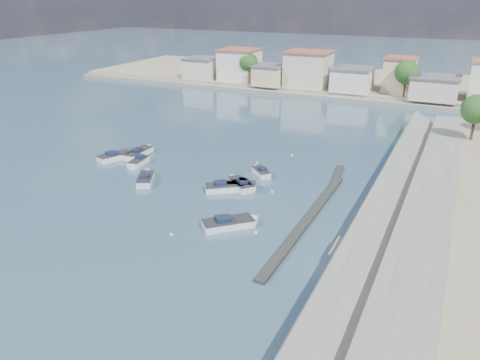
{
  "coord_description": "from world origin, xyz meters",
  "views": [
    {
      "loc": [
        19.96,
        -33.55,
        22.84
      ],
      "look_at": [
        -3.13,
        14.34,
        1.4
      ],
      "focal_mm": 35.0,
      "sensor_mm": 36.0,
      "label": 1
    }
  ],
  "objects_px": {
    "motorboat_c": "(240,184)",
    "motorboat_h": "(231,223)",
    "motorboat_d": "(239,185)",
    "motorboat_e": "(117,156)",
    "motorboat_f": "(260,172)",
    "motorboat_a": "(146,179)",
    "motorboat_b": "(226,188)",
    "motorboat_g": "(138,162)",
    "sailboat": "(139,152)"
  },
  "relations": [
    {
      "from": "motorboat_e",
      "to": "motorboat_h",
      "type": "bearing_deg",
      "value": -25.74
    },
    {
      "from": "motorboat_d",
      "to": "motorboat_h",
      "type": "height_order",
      "value": "same"
    },
    {
      "from": "motorboat_c",
      "to": "motorboat_d",
      "type": "distance_m",
      "value": 0.53
    },
    {
      "from": "motorboat_b",
      "to": "motorboat_h",
      "type": "distance_m",
      "value": 9.66
    },
    {
      "from": "sailboat",
      "to": "motorboat_c",
      "type": "bearing_deg",
      "value": -13.39
    },
    {
      "from": "motorboat_b",
      "to": "motorboat_g",
      "type": "height_order",
      "value": "same"
    },
    {
      "from": "motorboat_b",
      "to": "motorboat_d",
      "type": "relative_size",
      "value": 1.13
    },
    {
      "from": "motorboat_d",
      "to": "motorboat_f",
      "type": "xyz_separation_m",
      "value": [
        0.62,
        5.43,
        0.0
      ]
    },
    {
      "from": "motorboat_g",
      "to": "motorboat_h",
      "type": "bearing_deg",
      "value": -28.53
    },
    {
      "from": "motorboat_e",
      "to": "motorboat_h",
      "type": "relative_size",
      "value": 1.08
    },
    {
      "from": "motorboat_c",
      "to": "motorboat_f",
      "type": "height_order",
      "value": "same"
    },
    {
      "from": "motorboat_c",
      "to": "motorboat_d",
      "type": "height_order",
      "value": "same"
    },
    {
      "from": "motorboat_a",
      "to": "motorboat_d",
      "type": "xyz_separation_m",
      "value": [
        11.86,
        3.19,
        -0.0
      ]
    },
    {
      "from": "motorboat_d",
      "to": "motorboat_f",
      "type": "height_order",
      "value": "same"
    },
    {
      "from": "motorboat_d",
      "to": "motorboat_b",
      "type": "bearing_deg",
      "value": -130.04
    },
    {
      "from": "motorboat_g",
      "to": "motorboat_b",
      "type": "bearing_deg",
      "value": -9.83
    },
    {
      "from": "motorboat_a",
      "to": "motorboat_d",
      "type": "relative_size",
      "value": 1.12
    },
    {
      "from": "motorboat_e",
      "to": "motorboat_g",
      "type": "height_order",
      "value": "same"
    },
    {
      "from": "motorboat_b",
      "to": "motorboat_a",
      "type": "bearing_deg",
      "value": -169.9
    },
    {
      "from": "motorboat_a",
      "to": "motorboat_b",
      "type": "xyz_separation_m",
      "value": [
        10.79,
        1.92,
        -0.0
      ]
    },
    {
      "from": "motorboat_e",
      "to": "motorboat_f",
      "type": "distance_m",
      "value": 21.88
    },
    {
      "from": "motorboat_a",
      "to": "sailboat",
      "type": "bearing_deg",
      "value": 131.2
    },
    {
      "from": "motorboat_d",
      "to": "motorboat_h",
      "type": "bearing_deg",
      "value": -68.66
    },
    {
      "from": "motorboat_a",
      "to": "motorboat_g",
      "type": "xyz_separation_m",
      "value": [
        -4.7,
        4.61,
        0.0
      ]
    },
    {
      "from": "motorboat_b",
      "to": "motorboat_h",
      "type": "relative_size",
      "value": 0.93
    },
    {
      "from": "motorboat_c",
      "to": "motorboat_h",
      "type": "height_order",
      "value": "same"
    },
    {
      "from": "motorboat_b",
      "to": "motorboat_g",
      "type": "relative_size",
      "value": 1.09
    },
    {
      "from": "motorboat_e",
      "to": "motorboat_g",
      "type": "distance_m",
      "value": 4.56
    },
    {
      "from": "sailboat",
      "to": "motorboat_b",
      "type": "bearing_deg",
      "value": -19.28
    },
    {
      "from": "motorboat_d",
      "to": "motorboat_g",
      "type": "height_order",
      "value": "same"
    },
    {
      "from": "motorboat_g",
      "to": "sailboat",
      "type": "relative_size",
      "value": 0.5
    },
    {
      "from": "motorboat_a",
      "to": "motorboat_f",
      "type": "relative_size",
      "value": 1.4
    },
    {
      "from": "motorboat_b",
      "to": "motorboat_c",
      "type": "distance_m",
      "value": 2.03
    },
    {
      "from": "motorboat_h",
      "to": "motorboat_c",
      "type": "bearing_deg",
      "value": 110.86
    },
    {
      "from": "motorboat_a",
      "to": "motorboat_b",
      "type": "height_order",
      "value": "same"
    },
    {
      "from": "motorboat_e",
      "to": "motorboat_d",
      "type": "bearing_deg",
      "value": -6.29
    },
    {
      "from": "motorboat_f",
      "to": "motorboat_h",
      "type": "xyz_separation_m",
      "value": [
        3.15,
        -15.07,
        0.0
      ]
    },
    {
      "from": "motorboat_e",
      "to": "motorboat_g",
      "type": "bearing_deg",
      "value": -11.41
    },
    {
      "from": "motorboat_g",
      "to": "motorboat_h",
      "type": "xyz_separation_m",
      "value": [
        20.33,
        -11.05,
        -0.0
      ]
    },
    {
      "from": "motorboat_b",
      "to": "motorboat_c",
      "type": "height_order",
      "value": "same"
    },
    {
      "from": "motorboat_c",
      "to": "motorboat_h",
      "type": "relative_size",
      "value": 0.88
    },
    {
      "from": "motorboat_h",
      "to": "motorboat_b",
      "type": "bearing_deg",
      "value": 120.0
    },
    {
      "from": "motorboat_g",
      "to": "sailboat",
      "type": "bearing_deg",
      "value": 124.6
    },
    {
      "from": "motorboat_a",
      "to": "motorboat_f",
      "type": "distance_m",
      "value": 15.17
    },
    {
      "from": "motorboat_h",
      "to": "motorboat_f",
      "type": "bearing_deg",
      "value": 101.8
    },
    {
      "from": "motorboat_c",
      "to": "sailboat",
      "type": "height_order",
      "value": "sailboat"
    },
    {
      "from": "motorboat_e",
      "to": "sailboat",
      "type": "xyz_separation_m",
      "value": [
        1.98,
        2.71,
        0.04
      ]
    },
    {
      "from": "motorboat_a",
      "to": "motorboat_f",
      "type": "xyz_separation_m",
      "value": [
        12.48,
        8.62,
        -0.0
      ]
    },
    {
      "from": "motorboat_c",
      "to": "motorboat_f",
      "type": "xyz_separation_m",
      "value": [
        0.72,
        4.91,
        -0.0
      ]
    },
    {
      "from": "motorboat_d",
      "to": "motorboat_g",
      "type": "xyz_separation_m",
      "value": [
        -16.56,
        1.42,
        0.0
      ]
    }
  ]
}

